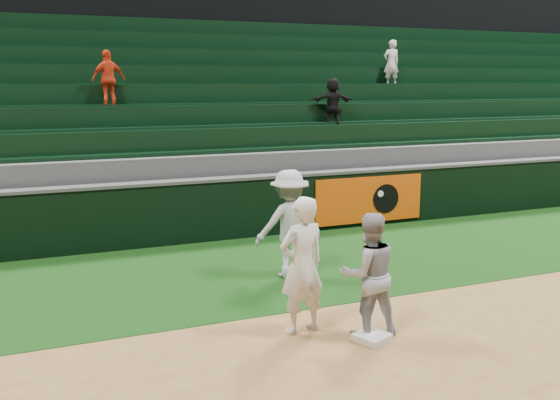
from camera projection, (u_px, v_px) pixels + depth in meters
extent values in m
plane|color=brown|center=(365.00, 329.00, 7.99)|extent=(70.00, 70.00, 0.00)
cube|color=black|center=(277.00, 266.00, 10.71)|extent=(36.00, 4.20, 0.01)
cube|color=black|center=(127.00, 1.00, 22.71)|extent=(40.00, 12.00, 12.00)
cube|color=silver|center=(372.00, 337.00, 7.63)|extent=(0.49, 0.49, 0.08)
imported|color=silver|center=(302.00, 265.00, 7.76)|extent=(0.70, 0.53, 1.75)
imported|color=#93959C|center=(369.00, 274.00, 7.71)|extent=(0.83, 0.69, 1.56)
imported|color=#A2A5B0|center=(289.00, 224.00, 9.99)|extent=(1.13, 0.65, 1.74)
cube|color=black|center=(236.00, 208.00, 12.60)|extent=(36.00, 0.35, 1.20)
cube|color=#D84C0A|center=(369.00, 200.00, 13.55)|extent=(2.60, 0.05, 1.00)
cylinder|color=black|center=(386.00, 198.00, 13.68)|extent=(0.64, 0.02, 0.64)
cylinder|color=white|center=(381.00, 194.00, 13.58)|extent=(0.14, 0.02, 0.14)
cube|color=#424244|center=(235.00, 178.00, 12.48)|extent=(36.00, 0.40, 0.06)
cube|color=#3C3C3F|center=(225.00, 192.00, 13.21)|extent=(36.00, 0.85, 1.65)
cube|color=black|center=(220.00, 140.00, 13.24)|extent=(36.00, 0.14, 0.50)
cube|color=black|center=(223.00, 151.00, 13.13)|extent=(36.00, 0.45, 0.08)
cube|color=#3C3C3F|center=(213.00, 176.00, 13.94)|extent=(36.00, 0.85, 2.10)
cube|color=black|center=(209.00, 117.00, 13.93)|extent=(36.00, 0.14, 0.50)
cube|color=black|center=(211.00, 127.00, 13.82)|extent=(36.00, 0.45, 0.08)
cube|color=#3C3C3F|center=(203.00, 161.00, 14.67)|extent=(36.00, 0.85, 2.55)
cube|color=black|center=(198.00, 96.00, 14.62)|extent=(36.00, 0.14, 0.50)
cube|color=black|center=(200.00, 105.00, 14.51)|extent=(36.00, 0.45, 0.08)
cube|color=#3C3C3F|center=(193.00, 148.00, 15.40)|extent=(36.00, 0.85, 3.00)
cube|color=black|center=(189.00, 76.00, 15.31)|extent=(36.00, 0.14, 0.50)
cube|color=black|center=(191.00, 85.00, 15.19)|extent=(36.00, 0.45, 0.08)
cube|color=#3C3C3F|center=(184.00, 137.00, 16.13)|extent=(36.00, 0.85, 3.45)
cube|color=black|center=(180.00, 59.00, 16.00)|extent=(36.00, 0.14, 0.50)
cube|color=black|center=(182.00, 67.00, 15.88)|extent=(36.00, 0.45, 0.08)
cube|color=#3C3C3F|center=(177.00, 126.00, 16.86)|extent=(36.00, 0.85, 3.90)
cube|color=black|center=(172.00, 43.00, 16.68)|extent=(36.00, 0.14, 0.50)
cube|color=black|center=(174.00, 50.00, 16.57)|extent=(36.00, 0.45, 0.08)
cube|color=#3C3C3F|center=(169.00, 116.00, 17.59)|extent=(36.00, 0.85, 4.35)
cube|color=black|center=(165.00, 28.00, 17.37)|extent=(36.00, 0.14, 0.50)
cube|color=black|center=(166.00, 35.00, 17.26)|extent=(36.00, 0.45, 0.08)
imported|color=red|center=(109.00, 79.00, 13.50)|extent=(0.79, 0.49, 1.26)
imported|color=black|center=(333.00, 102.00, 14.71)|extent=(1.08, 0.53, 1.12)
imported|color=silver|center=(391.00, 63.00, 17.08)|extent=(0.48, 0.34, 1.24)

